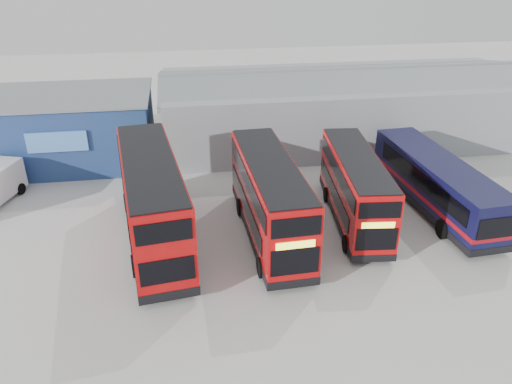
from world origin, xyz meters
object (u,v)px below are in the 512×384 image
at_px(office_block, 69,128).
at_px(double_decker_left, 153,202).
at_px(single_decker_blue, 436,185).
at_px(maintenance_shed, 345,106).
at_px(double_decker_right, 355,189).
at_px(double_decker_centre, 270,200).

relative_size(office_block, double_decker_left, 1.03).
relative_size(office_block, single_decker_blue, 1.02).
xyz_separation_m(maintenance_shed, double_decker_right, (-3.88, -14.17, -0.55)).
bearing_deg(double_decker_right, maintenance_shed, 80.28).
relative_size(double_decker_left, double_decker_centre, 1.10).
bearing_deg(maintenance_shed, office_block, -174.79).
bearing_deg(double_decker_right, single_decker_blue, 13.15).
relative_size(double_decker_right, single_decker_blue, 0.82).
distance_m(double_decker_left, double_decker_right, 11.59).
xyz_separation_m(double_decker_centre, double_decker_right, (5.23, 1.01, -0.22)).
height_order(office_block, double_decker_right, office_block).
bearing_deg(double_decker_centre, double_decker_left, 174.45).
bearing_deg(double_decker_centre, office_block, 131.92).
distance_m(office_block, double_decker_right, 21.83).
xyz_separation_m(maintenance_shed, single_decker_blue, (1.58, -13.44, -1.00)).
bearing_deg(maintenance_shed, single_decker_blue, -83.30).
distance_m(double_decker_right, single_decker_blue, 5.52).
height_order(office_block, maintenance_shed, maintenance_shed).
height_order(double_decker_left, double_decker_centre, double_decker_left).
height_order(double_decker_centre, single_decker_blue, double_decker_centre).
xyz_separation_m(double_decker_right, single_decker_blue, (5.46, 0.73, -0.45)).
distance_m(maintenance_shed, single_decker_blue, 13.57).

